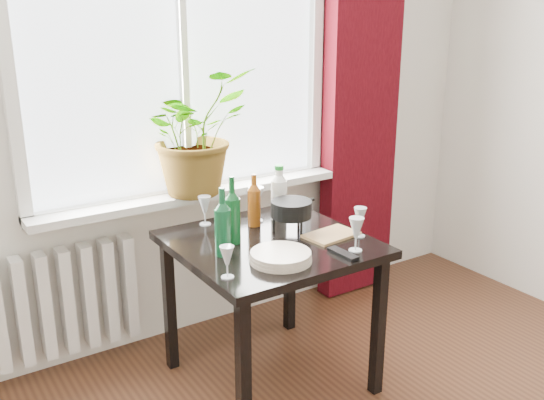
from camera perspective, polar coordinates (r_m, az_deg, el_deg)
window at (r=3.16m, az=-8.58°, el=14.42°), size 1.72×0.08×1.62m
windowsill at (r=3.23m, az=-7.44°, el=0.55°), size 1.72×0.20×0.04m
curtain at (r=3.72m, az=8.44°, el=10.18°), size 0.50×0.12×2.56m
radiator at (r=3.20m, az=-19.67°, el=-9.15°), size 0.80×0.10×0.55m
table at (r=2.85m, az=-0.17°, el=-5.53°), size 0.85×0.85×0.74m
potted_plant at (r=3.12m, az=-7.34°, el=6.37°), size 0.69×0.64×0.64m
wine_bottle_left at (r=2.61m, az=-4.66°, el=-2.03°), size 0.09×0.09×0.31m
wine_bottle_right at (r=2.74m, az=-3.76°, el=-0.93°), size 0.08×0.08×0.32m
bottle_amber at (r=2.96m, az=-1.70°, el=0.04°), size 0.07×0.07×0.27m
cleaning_bottle at (r=3.05m, az=0.66°, el=0.75°), size 0.10×0.10×0.28m
wineglass_front_right at (r=2.69m, az=7.91°, el=-3.21°), size 0.09×0.09×0.16m
wineglass_far_right at (r=2.86m, az=8.26°, el=-2.05°), size 0.08×0.08×0.15m
wineglass_back_center at (r=3.03m, az=-1.50°, el=-0.37°), size 0.09×0.09×0.19m
wineglass_back_left at (r=3.00m, az=-6.34°, el=-0.98°), size 0.08×0.08×0.15m
wineglass_front_left at (r=2.41m, az=-4.24°, el=-5.83°), size 0.08×0.08×0.14m
plate_stack at (r=2.58m, az=0.82°, el=-5.34°), size 0.33×0.33×0.04m
fondue_pot at (r=2.90m, az=1.82°, el=-1.52°), size 0.23×0.20×0.15m
tv_remote at (r=2.66m, az=6.69°, el=-5.05°), size 0.05×0.16×0.02m
cutting_board at (r=2.87m, az=5.60°, el=-3.28°), size 0.26×0.19×0.01m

